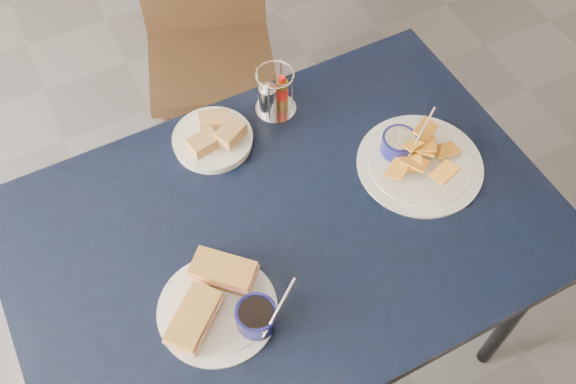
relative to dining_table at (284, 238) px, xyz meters
name	(u,v)px	position (x,y,z in m)	size (l,w,h in m)	color
ground	(241,292)	(-0.06, 0.23, -0.69)	(6.00, 6.00, 0.00)	#4A4A4F
dining_table	(284,238)	(0.00, 0.00, 0.00)	(1.31, 0.89, 0.75)	black
chair_far	(200,31)	(0.14, 0.95, -0.17)	(0.54, 0.53, 0.91)	black
sandwich_plate	(221,304)	(-0.22, -0.13, 0.09)	(0.30, 0.27, 0.12)	white
plantain_plate	(414,157)	(0.38, 0.02, 0.08)	(0.32, 0.32, 0.12)	white
bread_basket	(214,138)	(-0.05, 0.30, 0.08)	(0.20, 0.20, 0.07)	white
condiment_caddy	(273,95)	(0.14, 0.34, 0.12)	(0.11, 0.11, 0.14)	silver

